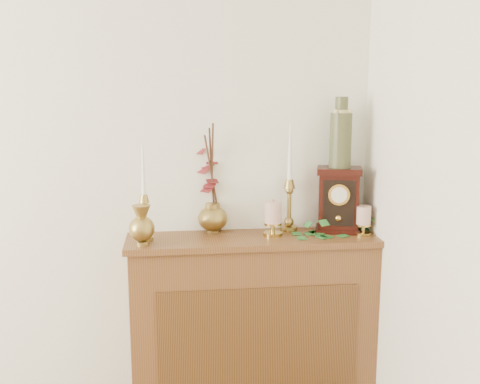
{
  "coord_description": "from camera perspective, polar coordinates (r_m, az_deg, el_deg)",
  "views": [
    {
      "loc": [
        1.02,
        -0.53,
        1.65
      ],
      "look_at": [
        1.33,
        2.05,
        1.16
      ],
      "focal_mm": 42.0,
      "sensor_mm": 36.0,
      "label": 1
    }
  ],
  "objects": [
    {
      "name": "candlestick_center",
      "position": [
        2.84,
        5.02,
        -0.47
      ],
      "size": [
        0.09,
        0.09,
        0.54
      ],
      "rotation": [
        0.0,
        0.0,
        0.26
      ],
      "color": "#A58842",
      "rests_on": "console_shelf"
    },
    {
      "name": "candlestick_left",
      "position": [
        2.68,
        -9.69,
        -1.81
      ],
      "size": [
        0.08,
        0.08,
        0.46
      ],
      "rotation": [
        0.0,
        0.0,
        0.32
      ],
      "color": "#A58842",
      "rests_on": "console_shelf"
    },
    {
      "name": "ceramic_vase",
      "position": [
        2.81,
        10.19,
        5.61
      ],
      "size": [
        0.11,
        0.11,
        0.35
      ],
      "rotation": [
        0.0,
        0.0,
        -0.27
      ],
      "color": "#183128",
      "rests_on": "mantel_clock"
    },
    {
      "name": "console_shelf",
      "position": [
        2.92,
        1.37,
        -13.92
      ],
      "size": [
        1.24,
        0.34,
        0.93
      ],
      "color": "brown",
      "rests_on": "ground"
    },
    {
      "name": "pillar_candle_right",
      "position": [
        2.83,
        12.43,
        -2.69
      ],
      "size": [
        0.08,
        0.08,
        0.15
      ],
      "rotation": [
        0.0,
        0.0,
        -0.19
      ],
      "color": "#B79640",
      "rests_on": "console_shelf"
    },
    {
      "name": "bud_vase",
      "position": [
        2.61,
        -9.95,
        -3.4
      ],
      "size": [
        0.12,
        0.12,
        0.19
      ],
      "rotation": [
        0.0,
        0.0,
        0.01
      ],
      "color": "#A58842",
      "rests_on": "console_shelf"
    },
    {
      "name": "mantel_clock",
      "position": [
        2.86,
        9.98,
        -0.83
      ],
      "size": [
        0.25,
        0.2,
        0.33
      ],
      "rotation": [
        0.0,
        0.0,
        -0.27
      ],
      "color": "black",
      "rests_on": "console_shelf"
    },
    {
      "name": "ivy_garland",
      "position": [
        2.83,
        10.4,
        -4.05
      ],
      "size": [
        0.49,
        0.23,
        0.09
      ],
      "rotation": [
        0.0,
        0.0,
        0.4
      ],
      "color": "#296D2A",
      "rests_on": "console_shelf"
    },
    {
      "name": "pillar_candle_left",
      "position": [
        2.75,
        3.36,
        -2.52
      ],
      "size": [
        0.09,
        0.09,
        0.18
      ],
      "rotation": [
        0.0,
        0.0,
        0.28
      ],
      "color": "#B79640",
      "rests_on": "console_shelf"
    },
    {
      "name": "ginger_jar",
      "position": [
        2.82,
        -3.15,
        0.98
      ],
      "size": [
        0.23,
        0.24,
        0.55
      ],
      "rotation": [
        0.0,
        0.0,
        -0.42
      ],
      "color": "#A58842",
      "rests_on": "console_shelf"
    }
  ]
}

